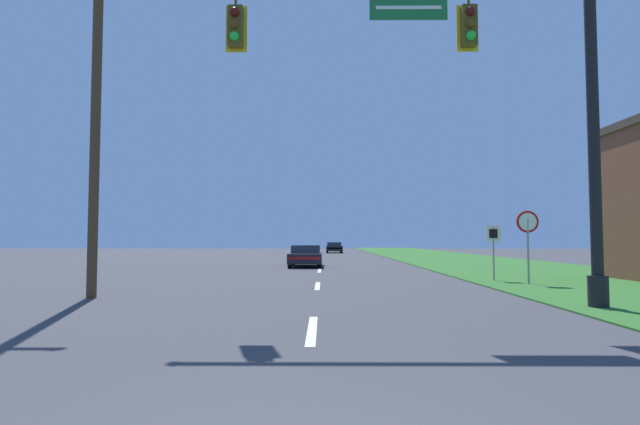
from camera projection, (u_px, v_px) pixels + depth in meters
grass_verge_right at (481, 263)px, 32.47m from camera, size 10.00×110.00×0.04m
road_center_line at (319, 271)px, 24.55m from camera, size 0.16×34.80×0.01m
signal_mast at (493, 90)px, 11.50m from camera, size 9.70×0.47×8.18m
car_ahead at (306, 256)px, 28.45m from camera, size 1.85×4.33×1.19m
far_car at (334, 247)px, 56.93m from camera, size 1.82×4.29×1.19m
stop_sign at (528, 230)px, 17.14m from camera, size 0.76×0.07×2.50m
route_sign_post at (493, 240)px, 18.61m from camera, size 0.55×0.06×2.03m
utility_pole_near at (96, 109)px, 13.51m from camera, size 1.80×0.26×9.86m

